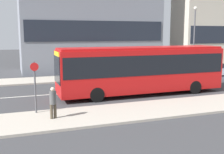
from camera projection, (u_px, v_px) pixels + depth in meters
The scene contains 9 objects.
ground_plane at pixel (105, 91), 21.61m from camera, with size 120.00×120.00×0.00m, color #3A3A3D.
sidewalk_near at pixel (140, 111), 15.79m from camera, with size 44.00×3.50×0.13m.
sidewalk_far at pixel (85, 78), 27.42m from camera, with size 44.00×3.50×0.13m.
lane_centerline at pixel (105, 91), 21.61m from camera, with size 41.80×0.16×0.01m.
city_bus at pixel (142, 67), 20.06m from camera, with size 12.07×2.61×3.41m.
parked_car_0 at pixel (214, 70), 29.15m from camera, with size 3.95×1.78×1.28m.
pedestrian_near_stop at pixel (53, 101), 14.02m from camera, with size 0.34×0.34×1.60m.
bus_stop_sign at pixel (35, 83), 14.91m from camera, with size 0.44×0.12×2.77m.
street_lamp at pixel (194, 33), 29.51m from camera, with size 0.36×0.36×6.99m.
Camera 1 is at (-6.69, -20.11, 4.38)m, focal length 45.00 mm.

